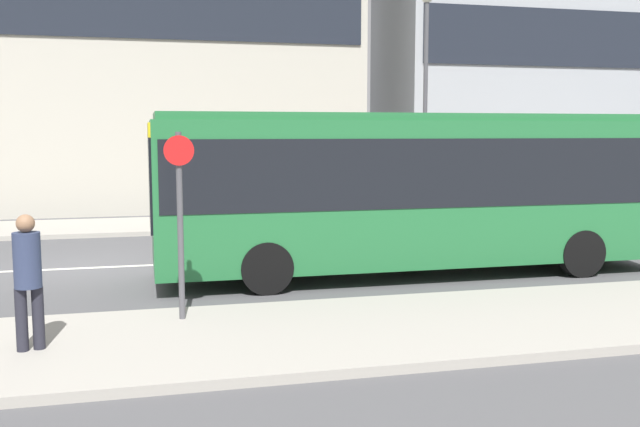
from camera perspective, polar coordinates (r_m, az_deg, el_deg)
name	(u,v)px	position (r m, az deg, el deg)	size (l,w,h in m)	color
ground_plane	(80,268)	(16.17, -18.65, -4.18)	(120.00, 120.00, 0.00)	#4F4F51
sidewalk_near	(39,353)	(10.11, -21.54, -10.34)	(44.00, 3.50, 0.13)	#A39E93
sidewalk_far	(97,227)	(22.32, -17.38, -1.07)	(44.00, 3.50, 0.13)	#A39E93
lane_centerline	(80,268)	(16.17, -18.65, -4.17)	(41.80, 0.16, 0.01)	silver
city_bus	(412,183)	(14.66, 7.36, 2.45)	(10.42, 2.53, 3.27)	#236B38
parked_car_0	(506,208)	(22.20, 14.69, 0.39)	(4.22, 1.85, 1.26)	maroon
pedestrian_near_stop	(28,273)	(9.82, -22.34, -4.44)	(0.34, 0.34, 1.76)	#23232D
bus_stop_sign	(180,211)	(10.70, -11.13, 0.18)	(0.44, 0.12, 2.79)	#4C4C51
street_lamp	(426,82)	(23.03, 8.44, 10.34)	(0.36, 0.36, 7.12)	#4C4C51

